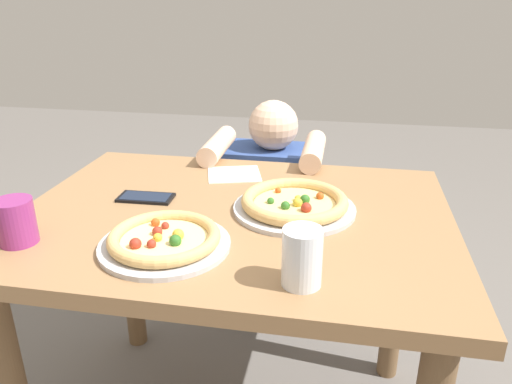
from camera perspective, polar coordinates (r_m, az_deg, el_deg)
dining_table at (r=1.34m, az=-2.48°, el=-7.05°), size 1.11×0.84×0.75m
pizza_near at (r=1.13m, az=-10.48°, el=-5.44°), size 0.29×0.29×0.04m
pizza_far at (r=1.29m, az=4.45°, el=-1.34°), size 0.32×0.32×0.04m
drink_cup_colored at (r=1.24m, az=-25.89°, el=-3.08°), size 0.09×0.09×0.10m
water_cup_clear at (r=0.96m, az=5.34°, el=-7.40°), size 0.08×0.08×0.12m
paper_napkin at (r=1.55m, az=-2.53°, el=2.05°), size 0.19×0.18×0.00m
cell_phone at (r=1.40m, az=-12.55°, el=-0.63°), size 0.15×0.08×0.01m
diner_seated at (r=2.03m, az=1.96°, el=-3.17°), size 0.40×0.52×0.90m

